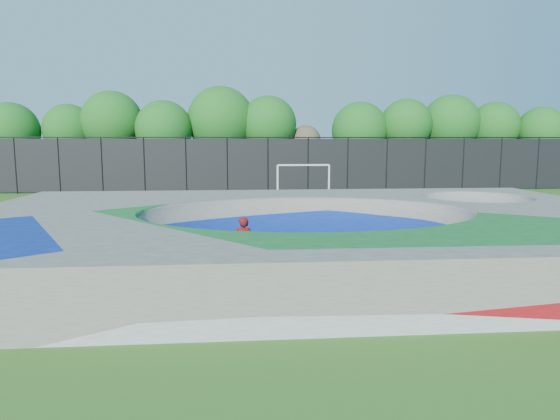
% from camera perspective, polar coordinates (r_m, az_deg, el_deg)
% --- Properties ---
extents(ground, '(120.00, 120.00, 0.00)m').
position_cam_1_polar(ground, '(16.60, 3.07, -5.16)').
color(ground, '#2E5D1A').
rests_on(ground, ground).
extents(skate_deck, '(22.00, 14.00, 1.50)m').
position_cam_1_polar(skate_deck, '(16.44, 3.09, -2.62)').
color(skate_deck, gray).
rests_on(skate_deck, ground).
extents(skater, '(0.60, 0.41, 1.61)m').
position_cam_1_polar(skater, '(14.36, -4.21, -3.94)').
color(skater, '#B8120E').
rests_on(skater, ground).
extents(skateboard, '(0.81, 0.37, 0.05)m').
position_cam_1_polar(skateboard, '(14.54, -4.18, -6.95)').
color(skateboard, black).
rests_on(skateboard, ground).
extents(soccer_goal, '(3.44, 0.12, 2.27)m').
position_cam_1_polar(soccer_goal, '(32.00, 2.70, 4.01)').
color(soccer_goal, silver).
rests_on(soccer_goal, ground).
extents(fence, '(48.09, 0.09, 4.04)m').
position_cam_1_polar(fence, '(37.12, -1.38, 5.35)').
color(fence, black).
rests_on(fence, ground).
extents(treeline, '(52.99, 7.06, 8.32)m').
position_cam_1_polar(treeline, '(42.52, -4.58, 9.59)').
color(treeline, '#483324').
rests_on(treeline, ground).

